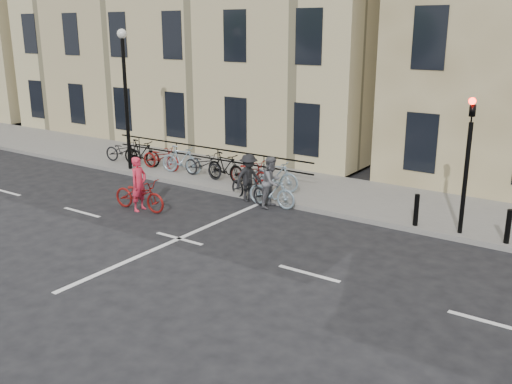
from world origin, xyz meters
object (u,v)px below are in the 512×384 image
Objects in this scene: lamp_post at (125,82)px; cyclist_pink at (139,192)px; traffic_light at (468,149)px; cyclist_dark at (249,183)px; cyclist_grey at (272,187)px.

cyclist_pink is (3.81, -3.20, -2.90)m from lamp_post.
lamp_post is (-12.70, 0.06, 1.04)m from traffic_light.
cyclist_pink reaches higher than cyclist_dark.
lamp_post is 7.57m from cyclist_grey.
traffic_light reaches higher than cyclist_dark.
traffic_light reaches higher than cyclist_grey.
lamp_post is at bearing 102.11° from cyclist_dark.
cyclist_pink is 1.04× the size of cyclist_dark.
cyclist_pink reaches higher than cyclist_grey.
lamp_post is 3.11× the size of cyclist_grey.
cyclist_grey is 0.91× the size of cyclist_dark.
traffic_light is 2.30× the size of cyclist_grey.
cyclist_dark is at bearing -176.22° from traffic_light.
cyclist_grey is 0.97m from cyclist_dark.
cyclist_dark is at bearing -4.73° from lamp_post.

